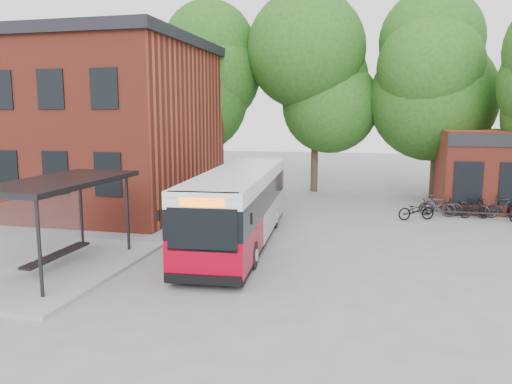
% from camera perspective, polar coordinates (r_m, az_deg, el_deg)
% --- Properties ---
extents(ground, '(100.00, 100.00, 0.00)m').
position_cam_1_polar(ground, '(15.57, -4.67, -9.09)').
color(ground, slate).
extents(station_building, '(18.40, 10.40, 8.50)m').
position_cam_1_polar(station_building, '(29.05, -24.20, 7.02)').
color(station_building, maroon).
rests_on(station_building, ground).
extents(bus_shelter, '(3.60, 7.00, 2.90)m').
position_cam_1_polar(bus_shelter, '(16.29, -21.13, -3.57)').
color(bus_shelter, '#242427').
rests_on(bus_shelter, ground).
extents(bike_rail, '(5.20, 0.10, 0.38)m').
position_cam_1_polar(bike_rail, '(24.94, 23.87, -2.54)').
color(bike_rail, '#242427').
rests_on(bike_rail, ground).
extents(tree_0, '(7.92, 7.92, 11.00)m').
position_cam_1_polar(tree_0, '(31.91, -6.19, 10.08)').
color(tree_0, '#1C4A13').
rests_on(tree_0, ground).
extents(tree_1, '(7.92, 7.92, 10.40)m').
position_cam_1_polar(tree_1, '(31.29, 6.80, 9.54)').
color(tree_1, '#1C4A13').
rests_on(tree_1, ground).
extents(tree_2, '(7.92, 7.92, 11.00)m').
position_cam_1_polar(tree_2, '(30.27, 20.06, 9.67)').
color(tree_2, '#1C4A13').
rests_on(tree_2, ground).
extents(city_bus, '(3.13, 10.93, 2.74)m').
position_cam_1_polar(city_bus, '(18.62, -1.91, -1.73)').
color(city_bus, '#9A0014').
rests_on(city_bus, ground).
extents(bicycle_0, '(1.83, 1.24, 0.91)m').
position_cam_1_polar(bicycle_0, '(23.99, 17.83, -1.99)').
color(bicycle_0, black).
rests_on(bicycle_0, ground).
extents(bicycle_1, '(1.75, 0.81, 1.01)m').
position_cam_1_polar(bicycle_1, '(25.12, 20.01, -1.50)').
color(bicycle_1, '#24242B').
rests_on(bicycle_1, ground).
extents(bicycle_2, '(1.77, 0.78, 0.90)m').
position_cam_1_polar(bicycle_2, '(25.54, 20.29, -1.48)').
color(bicycle_2, black).
rests_on(bicycle_2, ground).
extents(bicycle_3, '(1.63, 0.99, 0.95)m').
position_cam_1_polar(bicycle_3, '(25.39, 23.78, -1.70)').
color(bicycle_3, black).
rests_on(bicycle_3, ground).
extents(bicycle_4, '(1.98, 1.20, 0.98)m').
position_cam_1_polar(bicycle_4, '(25.47, 23.16, -1.59)').
color(bicycle_4, black).
rests_on(bicycle_4, ground).
extents(bicycle_5, '(1.88, 1.04, 1.09)m').
position_cam_1_polar(bicycle_5, '(26.00, 26.44, -1.48)').
color(bicycle_5, '#212229').
rests_on(bicycle_5, ground).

